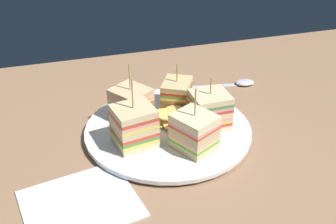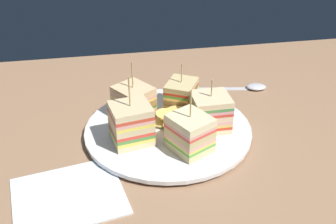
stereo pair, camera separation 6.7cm
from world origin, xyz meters
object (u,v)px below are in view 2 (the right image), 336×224
sandwich_wedge_0 (210,112)px  napkin (68,195)px  sandwich_wedge_3 (131,124)px  spoon (248,87)px  sandwich_wedge_1 (181,95)px  sandwich_wedge_4 (190,133)px  plate (168,130)px  chip_pile (171,119)px  sandwich_wedge_2 (134,102)px

sandwich_wedge_0 → napkin: bearing=26.4°
sandwich_wedge_3 → spoon: (-25.54, -16.01, -4.08)cm
sandwich_wedge_3 → sandwich_wedge_1: bearing=31.6°
sandwich_wedge_1 → napkin: (19.89, 18.93, -3.60)cm
sandwich_wedge_0 → sandwich_wedge_4: sandwich_wedge_4 is taller
plate → sandwich_wedge_4: sandwich_wedge_4 is taller
sandwich_wedge_3 → spoon: bearing=21.8°
plate → chip_pile: (-0.59, -0.54, 1.76)cm
sandwich_wedge_0 → sandwich_wedge_4: bearing=48.6°
sandwich_wedge_4 → chip_pile: 7.55cm
sandwich_wedge_2 → sandwich_wedge_4: bearing=-1.2°
chip_pile → sandwich_wedge_3: bearing=26.1°
sandwich_wedge_4 → spoon: size_ratio=0.68×
sandwich_wedge_0 → sandwich_wedge_2: size_ratio=0.86×
sandwich_wedge_3 → sandwich_wedge_4: (-8.51, 3.79, -0.33)cm
sandwich_wedge_0 → chip_pile: bearing=-15.7°
sandwich_wedge_3 → napkin: (9.97, 10.02, -4.25)cm
sandwich_wedge_0 → sandwich_wedge_3: (13.29, 1.67, 0.28)cm
plate → sandwich_wedge_2: sandwich_wedge_2 is taller
sandwich_wedge_2 → napkin: 21.20cm
sandwich_wedge_3 → chip_pile: 8.01cm
sandwich_wedge_1 → sandwich_wedge_3: size_ratio=0.76×
sandwich_wedge_0 → sandwich_wedge_1: bearing=-65.3°
sandwich_wedge_4 → spoon: bearing=-68.5°
sandwich_wedge_0 → napkin: size_ratio=0.61×
plate → sandwich_wedge_1: size_ratio=3.23×
sandwich_wedge_1 → sandwich_wedge_3: bearing=-18.7°
plate → spoon: (-19.15, -13.14, -0.35)cm
sandwich_wedge_1 → spoon: 17.50cm
sandwich_wedge_1 → sandwich_wedge_4: size_ratio=0.84×
sandwich_wedge_4 → sandwich_wedge_2: bearing=4.9°
sandwich_wedge_1 → spoon: size_ratio=0.57×
plate → sandwich_wedge_1: sandwich_wedge_1 is taller
sandwich_wedge_4 → spoon: sandwich_wedge_4 is taller
sandwich_wedge_3 → napkin: 14.76cm
sandwich_wedge_2 → napkin: sandwich_wedge_2 is taller
sandwich_wedge_4 → chip_pile: size_ratio=1.42×
sandwich_wedge_2 → sandwich_wedge_4: size_ratio=1.00×
napkin → sandwich_wedge_1: bearing=-136.4°
sandwich_wedge_4 → napkin: 19.89cm
plate → sandwich_wedge_0: sandwich_wedge_0 is taller
sandwich_wedge_0 → sandwich_wedge_1: sandwich_wedge_0 is taller
chip_pile → sandwich_wedge_2: bearing=-35.9°
plate → sandwich_wedge_0: (-6.90, 1.19, 3.45)cm
plate → sandwich_wedge_3: 7.93cm
sandwich_wedge_2 → chip_pile: 7.28cm
plate → sandwich_wedge_2: 7.74cm
sandwich_wedge_4 → napkin: (18.48, 6.23, -3.92)cm
sandwich_wedge_1 → chip_pile: sandwich_wedge_1 is taller
spoon → napkin: bearing=-134.4°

